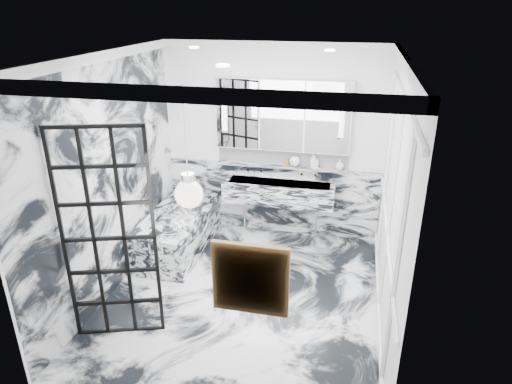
% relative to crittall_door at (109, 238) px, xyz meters
% --- Properties ---
extents(floor, '(3.60, 3.60, 0.00)m').
position_rel_crittall_door_xyz_m(floor, '(1.12, 0.92, -1.13)').
color(floor, silver).
rests_on(floor, ground).
extents(ceiling, '(3.60, 3.60, 0.00)m').
position_rel_crittall_door_xyz_m(ceiling, '(1.12, 0.92, 1.67)').
color(ceiling, white).
rests_on(ceiling, wall_back).
extents(wall_back, '(3.60, 0.00, 3.60)m').
position_rel_crittall_door_xyz_m(wall_back, '(1.12, 2.72, 0.27)').
color(wall_back, white).
rests_on(wall_back, floor).
extents(wall_front, '(3.60, 0.00, 3.60)m').
position_rel_crittall_door_xyz_m(wall_front, '(1.12, -0.88, 0.27)').
color(wall_front, white).
rests_on(wall_front, floor).
extents(wall_left, '(0.00, 3.60, 3.60)m').
position_rel_crittall_door_xyz_m(wall_left, '(-0.48, 0.92, 0.27)').
color(wall_left, white).
rests_on(wall_left, floor).
extents(wall_right, '(0.00, 3.60, 3.60)m').
position_rel_crittall_door_xyz_m(wall_right, '(2.72, 0.92, 0.27)').
color(wall_right, white).
rests_on(wall_right, floor).
extents(marble_clad_back, '(3.18, 0.05, 1.05)m').
position_rel_crittall_door_xyz_m(marble_clad_back, '(1.12, 2.69, -0.61)').
color(marble_clad_back, silver).
rests_on(marble_clad_back, floor).
extents(marble_clad_left, '(0.02, 3.56, 2.68)m').
position_rel_crittall_door_xyz_m(marble_clad_left, '(-0.46, 0.92, 0.21)').
color(marble_clad_left, silver).
rests_on(marble_clad_left, floor).
extents(panel_molding, '(0.03, 3.40, 2.30)m').
position_rel_crittall_door_xyz_m(panel_molding, '(2.70, 0.92, 0.17)').
color(panel_molding, white).
rests_on(panel_molding, floor).
extents(soap_bottle_a, '(0.11, 0.11, 0.22)m').
position_rel_crittall_door_xyz_m(soap_bottle_a, '(1.73, 2.63, 0.07)').
color(soap_bottle_a, '#8C5919').
rests_on(soap_bottle_a, ledge).
extents(soap_bottle_b, '(0.11, 0.11, 0.18)m').
position_rel_crittall_door_xyz_m(soap_bottle_b, '(1.75, 2.63, 0.05)').
color(soap_bottle_b, '#4C4C51').
rests_on(soap_bottle_b, ledge).
extents(soap_bottle_c, '(0.15, 0.15, 0.15)m').
position_rel_crittall_door_xyz_m(soap_bottle_c, '(2.10, 2.63, 0.04)').
color(soap_bottle_c, silver).
rests_on(soap_bottle_c, ledge).
extents(face_pot, '(0.15, 0.15, 0.15)m').
position_rel_crittall_door_xyz_m(face_pot, '(1.47, 2.63, 0.03)').
color(face_pot, white).
rests_on(face_pot, ledge).
extents(amber_bottle, '(0.04, 0.04, 0.10)m').
position_rel_crittall_door_xyz_m(amber_bottle, '(1.36, 2.63, 0.01)').
color(amber_bottle, '#8C5919').
rests_on(amber_bottle, ledge).
extents(flower_vase, '(0.07, 0.07, 0.12)m').
position_rel_crittall_door_xyz_m(flower_vase, '(0.26, 1.14, -0.52)').
color(flower_vase, silver).
rests_on(flower_vase, bathtub).
extents(crittall_door, '(0.85, 0.31, 2.26)m').
position_rel_crittall_door_xyz_m(crittall_door, '(0.00, 0.00, 0.00)').
color(crittall_door, black).
rests_on(crittall_door, floor).
extents(artwork, '(0.47, 0.04, 0.47)m').
position_rel_crittall_door_xyz_m(artwork, '(1.63, -0.84, 0.31)').
color(artwork, '#B88812').
rests_on(artwork, wall_front).
extents(pendant_light, '(0.22, 0.22, 0.22)m').
position_rel_crittall_door_xyz_m(pendant_light, '(1.05, -0.48, 0.77)').
color(pendant_light, white).
rests_on(pendant_light, ceiling).
extents(trough_sink, '(1.60, 0.45, 0.30)m').
position_rel_crittall_door_xyz_m(trough_sink, '(1.27, 2.47, -0.40)').
color(trough_sink, silver).
rests_on(trough_sink, wall_back).
extents(ledge, '(1.90, 0.14, 0.04)m').
position_rel_crittall_door_xyz_m(ledge, '(1.27, 2.64, -0.06)').
color(ledge, silver).
rests_on(ledge, wall_back).
extents(subway_tile, '(1.90, 0.03, 0.23)m').
position_rel_crittall_door_xyz_m(subway_tile, '(1.27, 2.70, 0.07)').
color(subway_tile, white).
rests_on(subway_tile, wall_back).
extents(mirror_cabinet, '(1.90, 0.16, 1.00)m').
position_rel_crittall_door_xyz_m(mirror_cabinet, '(1.27, 2.64, 0.69)').
color(mirror_cabinet, white).
rests_on(mirror_cabinet, wall_back).
extents(sconce_left, '(0.07, 0.07, 0.40)m').
position_rel_crittall_door_xyz_m(sconce_left, '(0.45, 2.55, 0.65)').
color(sconce_left, white).
rests_on(sconce_left, mirror_cabinet).
extents(sconce_right, '(0.07, 0.07, 0.40)m').
position_rel_crittall_door_xyz_m(sconce_right, '(2.09, 2.55, 0.65)').
color(sconce_right, white).
rests_on(sconce_right, mirror_cabinet).
extents(bathtub, '(0.75, 1.65, 0.55)m').
position_rel_crittall_door_xyz_m(bathtub, '(-0.05, 1.81, -0.86)').
color(bathtub, silver).
rests_on(bathtub, floor).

